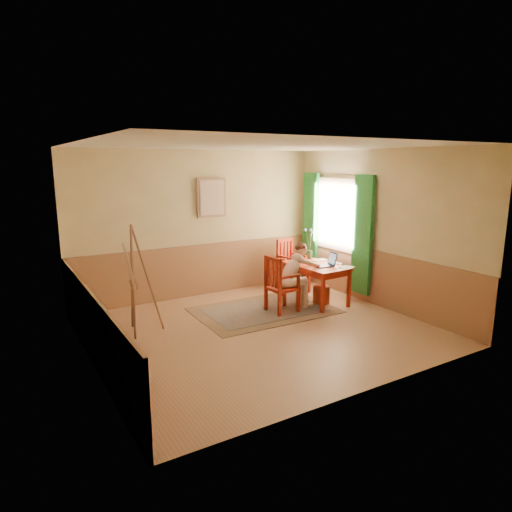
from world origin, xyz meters
TOP-DOWN VIEW (x-y plane):
  - room at (0.00, 0.00)m, footprint 5.04×4.54m
  - wainscot at (0.00, 0.80)m, footprint 5.00×4.50m
  - window at (2.42, 1.10)m, footprint 0.12×2.01m
  - wall_portrait at (0.25, 2.20)m, footprint 0.60×0.05m
  - rug at (0.54, 0.74)m, footprint 2.44×1.66m
  - table at (1.61, 0.67)m, footprint 0.77×1.23m
  - chair_left at (0.71, 0.52)m, footprint 0.49×0.47m
  - chair_back at (1.76, 1.70)m, footprint 0.53×0.55m
  - figure at (1.04, 0.55)m, footprint 0.89×0.39m
  - laptop at (1.70, 0.48)m, footprint 0.43×0.29m
  - papers at (1.83, 0.70)m, footprint 0.78×1.17m
  - vase at (1.84, 1.17)m, footprint 0.23×0.30m
  - wastebasket at (1.65, 0.54)m, footprint 0.42×0.42m
  - easel at (-1.72, 0.89)m, footprint 0.62×0.75m

SIDE VIEW (x-z plane):
  - rug at x=0.54m, z-range 0.00..0.02m
  - wastebasket at x=1.65m, z-range 0.00..0.33m
  - wainscot at x=0.00m, z-range 0.00..1.00m
  - chair_left at x=0.71m, z-range 0.00..1.00m
  - chair_back at x=1.76m, z-range 0.00..1.03m
  - table at x=1.61m, z-range 0.27..0.99m
  - figure at x=1.04m, z-range 0.06..1.25m
  - papers at x=1.83m, z-range 0.72..0.73m
  - laptop at x=1.70m, z-range 0.65..0.89m
  - easel at x=-1.72m, z-range 0.15..1.83m
  - vase at x=1.84m, z-range 0.69..1.29m
  - window at x=2.42m, z-range 0.25..2.45m
  - room at x=0.00m, z-range -0.02..2.82m
  - wall_portrait at x=0.25m, z-range 1.52..2.28m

